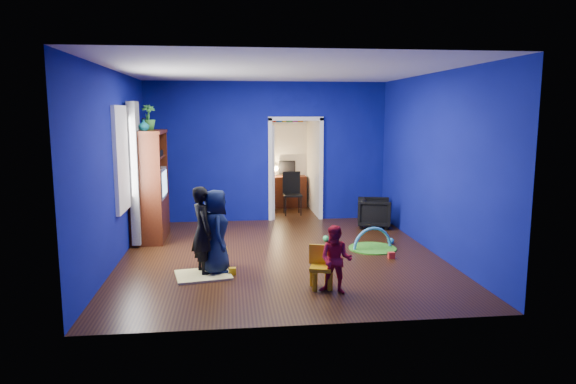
{
  "coord_description": "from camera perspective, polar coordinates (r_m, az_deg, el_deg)",
  "views": [
    {
      "loc": [
        -0.79,
        -7.93,
        2.27
      ],
      "look_at": [
        0.17,
        0.4,
        0.96
      ],
      "focal_mm": 32.0,
      "sensor_mm": 36.0,
      "label": 1
    }
  ],
  "objects": [
    {
      "name": "toy_3",
      "position": [
        9.18,
        4.23,
        -5.14
      ],
      "size": [
        0.11,
        0.11,
        0.11
      ],
      "primitive_type": "sphere",
      "color": "#37C05C",
      "rests_on": "floor"
    },
    {
      "name": "wall_right",
      "position": [
        8.63,
        15.92,
        3.05
      ],
      "size": [
        0.02,
        5.5,
        2.9
      ],
      "primitive_type": "cube",
      "color": "navy",
      "rests_on": "floor"
    },
    {
      "name": "toy_1",
      "position": [
        9.16,
        11.35,
        -5.33
      ],
      "size": [
        0.11,
        0.11,
        0.11
      ],
      "primitive_type": "sphere",
      "color": "#259ED3",
      "rests_on": "floor"
    },
    {
      "name": "play_mat",
      "position": [
        8.78,
        9.37,
        -6.19
      ],
      "size": [
        0.8,
        0.8,
        0.02
      ],
      "primitive_type": "cylinder",
      "color": "green",
      "rests_on": "floor"
    },
    {
      "name": "alcove",
      "position": [
        11.69,
        0.31,
        3.83
      ],
      "size": [
        1.0,
        1.75,
        2.5
      ],
      "primitive_type": null,
      "color": "silver",
      "rests_on": "floor"
    },
    {
      "name": "child_black",
      "position": [
        7.31,
        -9.47,
        -4.26
      ],
      "size": [
        0.44,
        0.53,
        1.26
      ],
      "primitive_type": "imported",
      "rotation": [
        0.0,
        0.0,
        1.92
      ],
      "color": "black",
      "rests_on": "floor"
    },
    {
      "name": "curtain",
      "position": [
        9.03,
        -16.6,
        1.99
      ],
      "size": [
        0.14,
        0.42,
        2.4
      ],
      "primitive_type": "cube",
      "color": "slate",
      "rests_on": "floor"
    },
    {
      "name": "armchair",
      "position": [
        10.37,
        9.55,
        -2.28
      ],
      "size": [
        0.77,
        0.75,
        0.58
      ],
      "primitive_type": "imported",
      "rotation": [
        0.0,
        0.0,
        1.33
      ],
      "color": "black",
      "rests_on": "floor"
    },
    {
      "name": "window_left",
      "position": [
        8.48,
        -18.09,
        3.54
      ],
      "size": [
        0.03,
        0.95,
        1.55
      ],
      "primitive_type": "cube",
      "color": "white",
      "rests_on": "wall_left"
    },
    {
      "name": "wall_left",
      "position": [
        8.16,
        -18.64,
        2.61
      ],
      "size": [
        0.02,
        5.5,
        2.9
      ],
      "primitive_type": "cube",
      "color": "navy",
      "rests_on": "floor"
    },
    {
      "name": "study_desk",
      "position": [
        12.42,
        -0.05,
        0.06
      ],
      "size": [
        0.88,
        0.44,
        0.75
      ],
      "primitive_type": "cube",
      "color": "#3D140A",
      "rests_on": "floor"
    },
    {
      "name": "wall_front",
      "position": [
        5.31,
        2.09,
        -0.04
      ],
      "size": [
        5.0,
        0.02,
        2.9
      ],
      "primitive_type": "cube",
      "color": "navy",
      "rests_on": "floor"
    },
    {
      "name": "toy_4",
      "position": [
        8.46,
        5.9,
        -6.42
      ],
      "size": [
        0.1,
        0.08,
        0.1
      ],
      "primitive_type": "cube",
      "color": "#C249A4",
      "rests_on": "floor"
    },
    {
      "name": "wall_back",
      "position": [
        10.74,
        -2.32,
        4.46
      ],
      "size": [
        5.0,
        0.02,
        2.9
      ],
      "primitive_type": "cube",
      "color": "navy",
      "rests_on": "floor"
    },
    {
      "name": "folding_chair",
      "position": [
        11.46,
        0.5,
        -0.24
      ],
      "size": [
        0.4,
        0.4,
        0.92
      ],
      "primitive_type": "cube",
      "color": "black",
      "rests_on": "floor"
    },
    {
      "name": "book_shelf",
      "position": [
        12.38,
        -0.11,
        7.68
      ],
      "size": [
        0.88,
        0.24,
        0.04
      ],
      "primitive_type": "cube",
      "color": "white",
      "rests_on": "study_desk"
    },
    {
      "name": "ceiling",
      "position": [
        8.0,
        -0.89,
        13.36
      ],
      "size": [
        5.0,
        5.5,
        0.01
      ],
      "primitive_type": "cube",
      "color": "white",
      "rests_on": "wall_back"
    },
    {
      "name": "desk_lamp",
      "position": [
        12.38,
        -1.37,
        2.62
      ],
      "size": [
        0.14,
        0.14,
        0.14
      ],
      "primitive_type": "sphere",
      "color": "#FFD88C",
      "rests_on": "study_desk"
    },
    {
      "name": "tv_armoire",
      "position": [
        9.46,
        -15.18,
        0.7
      ],
      "size": [
        0.58,
        1.14,
        1.96
      ],
      "primitive_type": "cube",
      "color": "#371609",
      "rests_on": "floor"
    },
    {
      "name": "doorway",
      "position": [
        10.84,
        0.86,
        2.38
      ],
      "size": [
        1.16,
        0.1,
        2.1
      ],
      "primitive_type": "cube",
      "color": "white",
      "rests_on": "floor"
    },
    {
      "name": "child_navy",
      "position": [
        7.33,
        -8.05,
        -4.4
      ],
      "size": [
        0.46,
        0.63,
        1.2
      ],
      "primitive_type": "imported",
      "rotation": [
        0.0,
        0.0,
        1.71
      ],
      "color": "#0F1637",
      "rests_on": "floor"
    },
    {
      "name": "toy_arch",
      "position": [
        8.78,
        9.37,
        -6.13
      ],
      "size": [
        0.71,
        0.21,
        0.72
      ],
      "primitive_type": "torus",
      "rotation": [
        1.57,
        0.0,
        0.22
      ],
      "color": "#3F8CD8",
      "rests_on": "floor"
    },
    {
      "name": "toddler_red",
      "position": [
        6.53,
        5.35,
        -7.5
      ],
      "size": [
        0.52,
        0.47,
        0.87
      ],
      "primitive_type": "imported",
      "rotation": [
        0.0,
        0.0,
        -0.41
      ],
      "color": "#B01214",
      "rests_on": "floor"
    },
    {
      "name": "hopper_ball",
      "position": [
        7.67,
        -8.31,
        -6.76
      ],
      "size": [
        0.44,
        0.44,
        0.44
      ],
      "primitive_type": "sphere",
      "color": "yellow",
      "rests_on": "floor"
    },
    {
      "name": "kid_chair",
      "position": [
        6.75,
        3.71,
        -8.59
      ],
      "size": [
        0.35,
        0.35,
        0.5
      ],
      "primitive_type": "cube",
      "rotation": [
        0.0,
        0.0,
        -0.29
      ],
      "color": "yellow",
      "rests_on": "floor"
    },
    {
      "name": "floor",
      "position": [
        8.29,
        -0.84,
        -7.05
      ],
      "size": [
        5.0,
        5.5,
        0.01
      ],
      "primitive_type": "cube",
      "color": "black",
      "rests_on": "ground"
    },
    {
      "name": "yellow_blanket",
      "position": [
        7.37,
        -9.39,
        -9.08
      ],
      "size": [
        0.85,
        0.73,
        0.03
      ],
      "primitive_type": "cube",
      "rotation": [
        0.0,
        0.0,
        0.18
      ],
      "color": "#F2E07A",
      "rests_on": "floor"
    },
    {
      "name": "desk_monitor",
      "position": [
        12.46,
        -0.11,
        2.76
      ],
      "size": [
        0.4,
        0.05,
        0.32
      ],
      "primitive_type": "cube",
      "color": "black",
      "rests_on": "study_desk"
    },
    {
      "name": "toy_2",
      "position": [
        7.37,
        -6.19,
        -8.74
      ],
      "size": [
        0.1,
        0.08,
        0.1
      ],
      "primitive_type": "cube",
      "color": "#EFB60C",
      "rests_on": "floor"
    },
    {
      "name": "crt_tv",
      "position": [
        9.45,
        -14.95,
        0.94
      ],
      "size": [
        0.46,
        0.7,
        0.54
      ],
      "primitive_type": "cube",
      "color": "silver",
      "rests_on": "tv_armoire"
    },
    {
      "name": "toy_0",
      "position": [
        8.27,
        11.41,
        -6.91
      ],
      "size": [
        0.1,
        0.08,
        0.1
      ],
      "primitive_type": "cube",
      "color": "red",
      "rests_on": "floor"
    },
    {
      "name": "vase",
      "position": [
        9.08,
        -15.74,
        7.16
      ],
      "size": [
        0.23,
        0.23,
        0.19
      ],
      "primitive_type": "imported",
      "rotation": [
        0.0,
        0.0,
        -0.3
      ],
      "color": "#0C4D63",
      "rests_on": "tv_armoire"
    },
    {
      "name": "potted_plant",
      "position": [
        9.59,
        -15.28,
        8.03
      ],
      "size": [
        0.33,
        0.33,
        0.45
      ],
      "primitive_type": "imported",
      "rotation": [
        0.0,
        0.0,
        0.39
      ],
      "color": "#378E33",
      "rests_on": "tv_armoire"
    }
  ]
}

